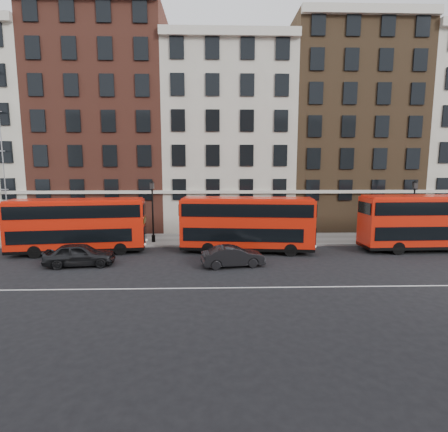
{
  "coord_description": "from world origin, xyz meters",
  "views": [
    {
      "loc": [
        -1.54,
        -20.44,
        6.65
      ],
      "look_at": [
        -0.78,
        5.0,
        3.0
      ],
      "focal_mm": 28.0,
      "sensor_mm": 36.0,
      "label": 1
    }
  ],
  "objects_px": {
    "bus_d": "(428,221)",
    "bus_b": "(77,225)",
    "car_rear": "(80,255)",
    "car_front": "(233,256)",
    "bus_c": "(246,223)"
  },
  "relations": [
    {
      "from": "bus_d",
      "to": "bus_b",
      "type": "bearing_deg",
      "value": 178.6
    },
    {
      "from": "car_rear",
      "to": "car_front",
      "type": "relative_size",
      "value": 1.08
    },
    {
      "from": "bus_b",
      "to": "car_front",
      "type": "relative_size",
      "value": 2.43
    },
    {
      "from": "bus_b",
      "to": "car_rear",
      "type": "relative_size",
      "value": 2.24
    },
    {
      "from": "bus_b",
      "to": "car_front",
      "type": "bearing_deg",
      "value": -25.54
    },
    {
      "from": "bus_c",
      "to": "car_rear",
      "type": "xyz_separation_m",
      "value": [
        -11.49,
        -3.44,
        -1.51
      ]
    },
    {
      "from": "bus_d",
      "to": "car_rear",
      "type": "distance_m",
      "value": 26.07
    },
    {
      "from": "car_front",
      "to": "bus_d",
      "type": "bearing_deg",
      "value": -86.27
    },
    {
      "from": "bus_c",
      "to": "bus_d",
      "type": "bearing_deg",
      "value": 5.87
    },
    {
      "from": "bus_c",
      "to": "bus_d",
      "type": "relative_size",
      "value": 0.98
    },
    {
      "from": "bus_d",
      "to": "car_rear",
      "type": "bearing_deg",
      "value": -173.82
    },
    {
      "from": "bus_b",
      "to": "bus_d",
      "type": "bearing_deg",
      "value": -7.19
    },
    {
      "from": "bus_d",
      "to": "car_front",
      "type": "relative_size",
      "value": 2.51
    },
    {
      "from": "bus_b",
      "to": "car_front",
      "type": "xyz_separation_m",
      "value": [
        11.65,
        -3.86,
        -1.55
      ]
    },
    {
      "from": "bus_b",
      "to": "bus_d",
      "type": "height_order",
      "value": "bus_d"
    }
  ]
}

